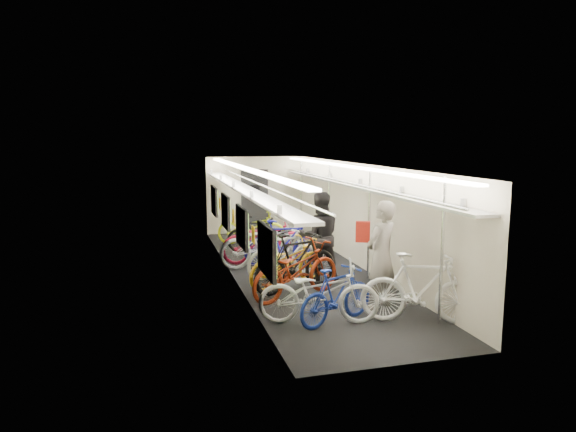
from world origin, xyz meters
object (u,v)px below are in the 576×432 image
bicycle_1 (337,295)px  backpack (363,232)px  bicycle_0 (319,293)px  passenger_near (381,255)px  passenger_mid (319,236)px

bicycle_1 → backpack: 1.61m
bicycle_0 → passenger_near: 1.43m
passenger_near → backpack: bearing=-109.8°
bicycle_0 → passenger_near: passenger_near is taller
bicycle_1 → passenger_mid: 2.64m
bicycle_0 → backpack: bearing=-34.6°
backpack → bicycle_1: bearing=-105.9°
backpack → passenger_mid: bearing=127.3°
bicycle_0 → backpack: size_ratio=5.14×
bicycle_0 → bicycle_1: size_ratio=1.25×
passenger_near → bicycle_1: bearing=-4.8°
passenger_mid → passenger_near: bearing=108.8°
bicycle_0 → passenger_mid: (0.83, 2.45, 0.43)m
passenger_near → passenger_mid: bearing=-108.9°
bicycle_1 → backpack: backpack is taller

